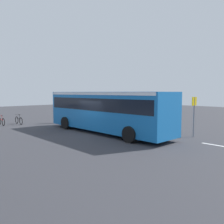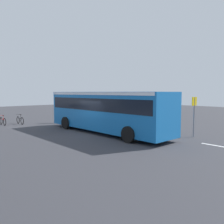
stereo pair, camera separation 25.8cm
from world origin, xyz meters
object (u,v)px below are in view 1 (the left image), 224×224
Objects in this scene: city_bus at (105,108)px; bicycle_red at (1,121)px; pedestrian at (56,114)px; bicycle_black at (19,120)px; traffic_sign at (194,110)px.

bicycle_red is (9.75, 4.52, -1.51)m from city_bus.
city_bus is 6.44× the size of pedestrian.
city_bus is 6.52× the size of bicycle_black.
bicycle_black is at bearing 23.44° from traffic_sign.
bicycle_red is at bearing 77.40° from bicycle_black.
bicycle_black is 16.29m from traffic_sign.
pedestrian is 13.56m from traffic_sign.
city_bus is 10.85m from bicycle_red.
city_bus is at bearing -162.22° from bicycle_black.
traffic_sign is at bearing -165.45° from pedestrian.
bicycle_black is 0.99× the size of pedestrian.
bicycle_black is (9.41, 3.02, -1.51)m from city_bus.
traffic_sign reaches higher than bicycle_black.
pedestrian is at bearing 14.55° from traffic_sign.
traffic_sign is at bearing -147.88° from city_bus.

